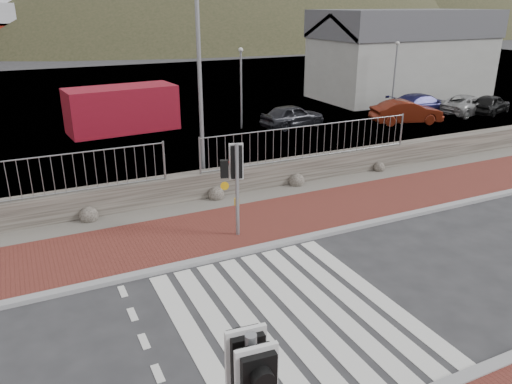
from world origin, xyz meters
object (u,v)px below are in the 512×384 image
traffic_signal_far (236,171)px  shipping_container (122,109)px  car_c (422,104)px  car_e (490,104)px  car_a (292,116)px  car_d (468,104)px  streetlight (203,57)px  car_b (406,112)px

traffic_signal_far → shipping_container: 14.06m
car_c → car_e: 4.23m
shipping_container → car_a: (8.28, -3.04, -0.53)m
car_d → car_e: 1.36m
shipping_container → car_e: 21.20m
car_c → car_e: size_ratio=1.28×
car_e → car_a: bearing=61.2°
traffic_signal_far → streetlight: size_ratio=0.34×
car_a → car_e: bearing=-107.2°
streetlight → car_d: bearing=6.5°
car_a → car_c: size_ratio=0.81×
car_c → car_d: (2.73, -0.91, -0.07)m
shipping_container → car_e: size_ratio=1.59×
car_a → car_d: car_a is taller
traffic_signal_far → car_a: bearing=-109.6°
traffic_signal_far → car_d: size_ratio=0.67×
traffic_signal_far → car_d: (19.08, 9.40, -1.40)m
car_e → car_b: bearing=69.5°
car_d → car_a: bearing=71.4°
car_b → car_e: 6.26m
streetlight → shipping_container: 10.51m
shipping_container → car_c: shipping_container is taller
car_b → streetlight: bearing=125.5°
streetlight → car_a: (7.39, 6.87, -3.93)m
traffic_signal_far → shipping_container: bearing=-72.5°
car_a → car_d: size_ratio=0.87×
streetlight → car_d: size_ratio=1.98×
car_c → traffic_signal_far: bearing=119.2°
car_a → car_d: bearing=-105.5°
traffic_signal_far → car_a: traffic_signal_far is taller
shipping_container → car_c: 17.00m
car_d → car_e: size_ratio=1.19×
shipping_container → car_a: bearing=-25.4°
streetlight → car_b: (13.40, 4.89, -3.90)m
traffic_signal_far → car_d: bearing=-137.1°
car_c → car_e: car_c is taller
car_c → car_a: bearing=82.3°
streetlight → car_e: bearing=4.0°
traffic_signal_far → car_c: size_ratio=0.62×
streetlight → car_c: size_ratio=1.84×
shipping_container → car_b: size_ratio=1.42×
traffic_signal_far → car_e: (20.32, 8.84, -1.38)m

